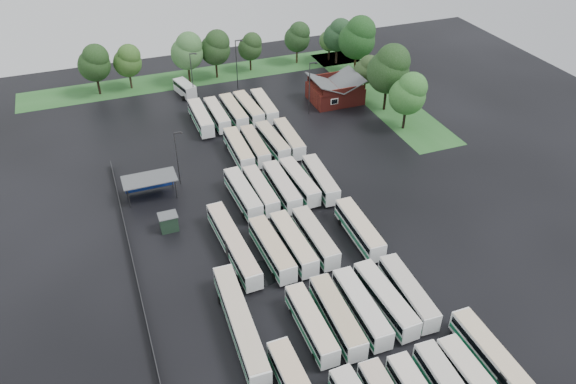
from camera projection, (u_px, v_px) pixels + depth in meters
name	position (u px, v px, depth m)	size (l,w,h in m)	color
ground	(305.00, 257.00, 76.63)	(160.00, 160.00, 0.00)	black
brick_building	(335.00, 92.00, 115.24)	(10.07, 8.60, 5.39)	maroon
wash_shed	(149.00, 180.00, 86.79)	(8.20, 4.20, 3.58)	#2D2D30
utility_hut	(169.00, 222.00, 80.83)	(2.70, 2.20, 2.62)	#192F20
grass_strip_north	(205.00, 76.00, 126.80)	(80.00, 10.00, 0.01)	#296027
grass_strip_east	(377.00, 93.00, 119.23)	(10.00, 50.00, 0.01)	#296027
west_fence	(132.00, 256.00, 75.98)	(0.10, 50.00, 1.20)	#2D2D30
bus_r1c0	(311.00, 324.00, 64.68)	(2.39, 11.11, 3.09)	white
bus_r1c1	(337.00, 316.00, 65.52)	(2.74, 11.73, 3.25)	white
bus_r1c2	(361.00, 308.00, 66.63)	(2.56, 11.62, 3.23)	white
bus_r1c3	(385.00, 299.00, 67.73)	(2.96, 11.79, 3.26)	white
bus_r1c4	(408.00, 292.00, 68.76)	(2.79, 11.50, 3.18)	white
bus_r2c0	(272.00, 249.00, 75.33)	(2.97, 11.79, 3.26)	white
bus_r2c1	(293.00, 243.00, 76.29)	(2.83, 11.77, 3.26)	white
bus_r2c2	(315.00, 237.00, 77.39)	(2.61, 11.41, 3.16)	white
bus_r2c4	(359.00, 229.00, 78.83)	(2.72, 11.74, 3.26)	white
bus_r3c0	(243.00, 194.00, 85.90)	(2.92, 11.63, 3.21)	white
bus_r3c1	(261.00, 190.00, 86.74)	(2.55, 11.10, 3.08)	white
bus_r3c2	(282.00, 187.00, 87.41)	(2.49, 11.62, 3.23)	white
bus_r3c3	(299.00, 181.00, 88.68)	(2.85, 11.37, 3.14)	white
bus_r3c4	(320.00, 179.00, 89.17)	(2.98, 11.49, 3.17)	white
bus_r4c1	(239.00, 149.00, 96.79)	(2.61, 11.66, 3.24)	white
bus_r4c2	(255.00, 146.00, 97.83)	(2.55, 11.14, 3.09)	white
bus_r4c3	(272.00, 141.00, 99.14)	(2.90, 11.25, 3.10)	white
bus_r4c4	(289.00, 138.00, 99.91)	(2.73, 11.37, 3.15)	white
bus_r5c0	(201.00, 118.00, 106.28)	(2.53, 11.73, 3.26)	white
bus_r5c1	(217.00, 115.00, 107.41)	(2.52, 11.22, 3.12)	white
bus_r5c2	(234.00, 112.00, 108.42)	(2.72, 11.54, 3.20)	white
bus_r5c3	(248.00, 108.00, 109.50)	(3.01, 11.63, 3.21)	white
bus_r5c4	(264.00, 106.00, 110.33)	(2.75, 11.47, 3.18)	white
artic_bus_west_b	(233.00, 244.00, 76.25)	(3.18, 16.84, 3.11)	white
artic_bus_west_c	(240.00, 323.00, 64.71)	(3.02, 17.36, 3.21)	white
artic_bus_east	(505.00, 373.00, 59.08)	(2.39, 16.78, 3.11)	white
minibus	(185.00, 88.00, 117.64)	(3.83, 6.81, 2.81)	silver
tree_north_0	(95.00, 62.00, 114.87)	(6.62, 6.62, 10.96)	black
tree_north_1	(128.00, 60.00, 117.71)	(5.94, 5.94, 9.83)	#38281E
tree_north_2	(188.00, 51.00, 119.38)	(6.93, 6.93, 11.47)	black
tree_north_3	(216.00, 47.00, 121.96)	(6.61, 6.61, 10.94)	black
tree_north_4	(251.00, 46.00, 126.04)	(5.39, 5.39, 8.92)	black
tree_north_5	(298.00, 37.00, 129.32)	(5.96, 5.96, 9.87)	#372616
tree_north_6	(330.00, 39.00, 131.45)	(4.90, 4.89, 8.10)	black
tree_east_0	(409.00, 93.00, 102.44)	(6.79, 6.79, 11.25)	black
tree_east_1	(390.00, 68.00, 107.93)	(8.26, 8.26, 13.67)	black
tree_east_2	(367.00, 69.00, 116.03)	(5.13, 5.13, 8.49)	black
tree_east_3	(358.00, 37.00, 122.45)	(8.11, 8.11, 13.43)	#3B2A16
tree_east_4	(338.00, 35.00, 128.89)	(6.46, 6.46, 10.70)	black
lamp_post_ne	(310.00, 85.00, 107.76)	(1.66, 0.32, 10.76)	#2D2D30
lamp_post_nw	(177.00, 155.00, 88.25)	(1.44, 0.28, 9.37)	#2D2D30
lamp_post_back_w	(192.00, 73.00, 113.46)	(1.54, 0.30, 9.98)	#2D2D30
lamp_post_back_e	(237.00, 61.00, 117.60)	(1.65, 0.32, 10.74)	#2D2D30
puddle_0	(365.00, 371.00, 61.38)	(4.70, 4.70, 0.01)	black
puddle_1	(465.00, 357.00, 62.94)	(4.11, 4.11, 0.01)	black
puddle_2	(261.00, 273.00, 74.00)	(5.05, 5.05, 0.01)	black
puddle_3	(322.00, 252.00, 77.43)	(4.87, 4.87, 0.01)	black
puddle_4	(461.00, 338.00, 65.14)	(2.69, 2.69, 0.01)	black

